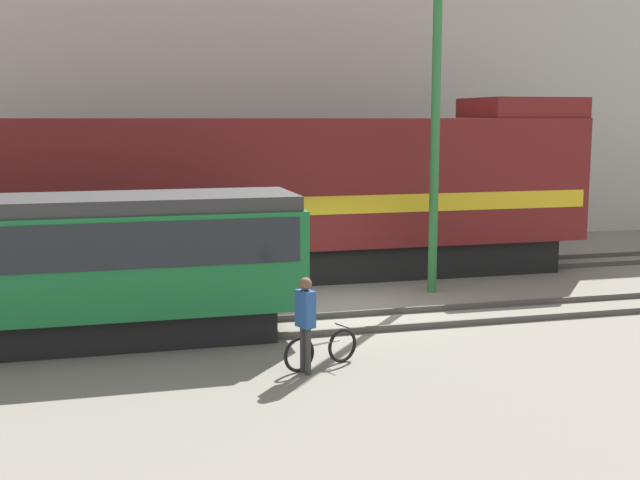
{
  "coord_description": "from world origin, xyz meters",
  "views": [
    {
      "loc": [
        -5.52,
        -18.27,
        4.61
      ],
      "look_at": [
        -0.84,
        -0.58,
        1.8
      ],
      "focal_mm": 45.0,
      "sensor_mm": 36.0,
      "label": 1
    }
  ],
  "objects_px": {
    "person": "(305,315)",
    "streetcar": "(44,262)",
    "freight_locomotive": "(262,196)",
    "utility_pole_left": "(435,120)",
    "bicycle": "(321,350)"
  },
  "relations": [
    {
      "from": "streetcar",
      "to": "person",
      "type": "distance_m",
      "value": 5.6
    },
    {
      "from": "freight_locomotive",
      "to": "utility_pole_left",
      "type": "xyz_separation_m",
      "value": [
        4.04,
        -2.77,
        2.12
      ]
    },
    {
      "from": "person",
      "to": "utility_pole_left",
      "type": "distance_m",
      "value": 8.36
    },
    {
      "from": "freight_locomotive",
      "to": "utility_pole_left",
      "type": "distance_m",
      "value": 5.34
    },
    {
      "from": "freight_locomotive",
      "to": "streetcar",
      "type": "height_order",
      "value": "freight_locomotive"
    },
    {
      "from": "freight_locomotive",
      "to": "person",
      "type": "bearing_deg",
      "value": -95.73
    },
    {
      "from": "bicycle",
      "to": "utility_pole_left",
      "type": "xyz_separation_m",
      "value": [
        4.53,
        5.54,
        4.2
      ]
    },
    {
      "from": "streetcar",
      "to": "bicycle",
      "type": "xyz_separation_m",
      "value": [
        5.01,
        -2.77,
        -1.4
      ]
    },
    {
      "from": "person",
      "to": "streetcar",
      "type": "bearing_deg",
      "value": 146.55
    },
    {
      "from": "freight_locomotive",
      "to": "streetcar",
      "type": "distance_m",
      "value": 7.84
    },
    {
      "from": "streetcar",
      "to": "person",
      "type": "xyz_separation_m",
      "value": [
        4.64,
        -3.07,
        -0.65
      ]
    },
    {
      "from": "person",
      "to": "utility_pole_left",
      "type": "relative_size",
      "value": 0.2
    },
    {
      "from": "freight_locomotive",
      "to": "bicycle",
      "type": "height_order",
      "value": "freight_locomotive"
    },
    {
      "from": "bicycle",
      "to": "person",
      "type": "xyz_separation_m",
      "value": [
        -0.37,
        -0.29,
        0.76
      ]
    },
    {
      "from": "streetcar",
      "to": "utility_pole_left",
      "type": "xyz_separation_m",
      "value": [
        9.55,
        2.77,
        2.79
      ]
    }
  ]
}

